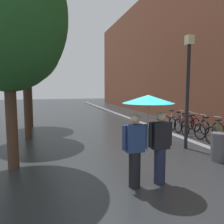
{
  "coord_description": "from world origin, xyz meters",
  "views": [
    {
      "loc": [
        -2.19,
        -4.23,
        2.2
      ],
      "look_at": [
        -0.03,
        3.24,
        1.35
      ],
      "focal_mm": 35.99,
      "sensor_mm": 36.0,
      "label": 1
    }
  ],
  "objects_px": {
    "parked_bicycle_0": "(221,134)",
    "couple_under_umbrella": "(148,125)",
    "parked_bicycle_3": "(187,125)",
    "parked_bicycle_4": "(181,123)",
    "parked_bicycle_1": "(209,130)",
    "parked_bicycle_5": "(175,121)",
    "street_tree_2": "(28,45)",
    "street_tree_1": "(24,41)",
    "litter_bin": "(218,147)",
    "street_tree_0": "(6,15)",
    "parked_bicycle_2": "(195,127)",
    "street_lamp_post": "(188,83)"
  },
  "relations": [
    {
      "from": "street_tree_1",
      "to": "parked_bicycle_0",
      "type": "xyz_separation_m",
      "value": [
        7.46,
        -3.09,
        -3.76
      ]
    },
    {
      "from": "parked_bicycle_5",
      "to": "parked_bicycle_4",
      "type": "bearing_deg",
      "value": -93.57
    },
    {
      "from": "couple_under_umbrella",
      "to": "parked_bicycle_4",
      "type": "bearing_deg",
      "value": 50.87
    },
    {
      "from": "street_tree_0",
      "to": "parked_bicycle_3",
      "type": "distance_m",
      "value": 8.89
    },
    {
      "from": "parked_bicycle_2",
      "to": "parked_bicycle_3",
      "type": "distance_m",
      "value": 0.69
    },
    {
      "from": "parked_bicycle_0",
      "to": "couple_under_umbrella",
      "type": "relative_size",
      "value": 0.54
    },
    {
      "from": "couple_under_umbrella",
      "to": "litter_bin",
      "type": "relative_size",
      "value": 2.4
    },
    {
      "from": "parked_bicycle_0",
      "to": "parked_bicycle_1",
      "type": "relative_size",
      "value": 0.98
    },
    {
      "from": "parked_bicycle_1",
      "to": "parked_bicycle_5",
      "type": "relative_size",
      "value": 1.04
    },
    {
      "from": "street_tree_0",
      "to": "parked_bicycle_0",
      "type": "height_order",
      "value": "street_tree_0"
    },
    {
      "from": "parked_bicycle_1",
      "to": "parked_bicycle_4",
      "type": "bearing_deg",
      "value": 88.8
    },
    {
      "from": "street_tree_0",
      "to": "parked_bicycle_0",
      "type": "relative_size",
      "value": 5.44
    },
    {
      "from": "street_tree_2",
      "to": "litter_bin",
      "type": "distance_m",
      "value": 10.66
    },
    {
      "from": "parked_bicycle_0",
      "to": "parked_bicycle_1",
      "type": "bearing_deg",
      "value": 85.31
    },
    {
      "from": "parked_bicycle_3",
      "to": "street_tree_2",
      "type": "bearing_deg",
      "value": 152.54
    },
    {
      "from": "parked_bicycle_3",
      "to": "parked_bicycle_5",
      "type": "height_order",
      "value": "same"
    },
    {
      "from": "parked_bicycle_0",
      "to": "litter_bin",
      "type": "height_order",
      "value": "parked_bicycle_0"
    },
    {
      "from": "parked_bicycle_3",
      "to": "parked_bicycle_5",
      "type": "bearing_deg",
      "value": 82.94
    },
    {
      "from": "parked_bicycle_2",
      "to": "litter_bin",
      "type": "xyz_separation_m",
      "value": [
        -1.64,
        -3.35,
        0.05
      ]
    },
    {
      "from": "street_tree_1",
      "to": "parked_bicycle_4",
      "type": "height_order",
      "value": "street_tree_1"
    },
    {
      "from": "parked_bicycle_0",
      "to": "street_lamp_post",
      "type": "distance_m",
      "value": 2.71
    },
    {
      "from": "street_tree_2",
      "to": "couple_under_umbrella",
      "type": "distance_m",
      "value": 9.91
    },
    {
      "from": "parked_bicycle_0",
      "to": "street_tree_0",
      "type": "bearing_deg",
      "value": -174.63
    },
    {
      "from": "parked_bicycle_3",
      "to": "parked_bicycle_4",
      "type": "distance_m",
      "value": 0.69
    },
    {
      "from": "street_tree_1",
      "to": "street_tree_2",
      "type": "distance_m",
      "value": 3.11
    },
    {
      "from": "street_tree_0",
      "to": "parked_bicycle_4",
      "type": "xyz_separation_m",
      "value": [
        7.67,
        3.65,
        -3.67
      ]
    },
    {
      "from": "parked_bicycle_0",
      "to": "litter_bin",
      "type": "xyz_separation_m",
      "value": [
        -1.72,
        -1.77,
        0.05
      ]
    },
    {
      "from": "street_tree_1",
      "to": "parked_bicycle_5",
      "type": "distance_m",
      "value": 8.51
    },
    {
      "from": "parked_bicycle_2",
      "to": "street_lamp_post",
      "type": "bearing_deg",
      "value": -133.16
    },
    {
      "from": "parked_bicycle_1",
      "to": "litter_bin",
      "type": "bearing_deg",
      "value": -124.84
    },
    {
      "from": "parked_bicycle_1",
      "to": "parked_bicycle_5",
      "type": "distance_m",
      "value": 2.88
    },
    {
      "from": "parked_bicycle_1",
      "to": "parked_bicycle_5",
      "type": "height_order",
      "value": "same"
    },
    {
      "from": "street_tree_2",
      "to": "parked_bicycle_3",
      "type": "relative_size",
      "value": 5.84
    },
    {
      "from": "street_tree_0",
      "to": "parked_bicycle_4",
      "type": "height_order",
      "value": "street_tree_0"
    },
    {
      "from": "street_tree_2",
      "to": "street_tree_1",
      "type": "bearing_deg",
      "value": -88.15
    },
    {
      "from": "parked_bicycle_5",
      "to": "litter_bin",
      "type": "relative_size",
      "value": 1.29
    },
    {
      "from": "parked_bicycle_0",
      "to": "parked_bicycle_1",
      "type": "xyz_separation_m",
      "value": [
        0.06,
        0.79,
        0.0
      ]
    },
    {
      "from": "street_tree_1",
      "to": "litter_bin",
      "type": "relative_size",
      "value": 7.03
    },
    {
      "from": "street_tree_2",
      "to": "couple_under_umbrella",
      "type": "xyz_separation_m",
      "value": [
        3.06,
        -8.9,
        -3.12
      ]
    },
    {
      "from": "street_tree_0",
      "to": "street_tree_1",
      "type": "distance_m",
      "value": 3.8
    },
    {
      "from": "street_tree_1",
      "to": "couple_under_umbrella",
      "type": "xyz_separation_m",
      "value": [
        2.96,
        -5.81,
        -2.76
      ]
    },
    {
      "from": "couple_under_umbrella",
      "to": "street_tree_0",
      "type": "bearing_deg",
      "value": 146.65
    },
    {
      "from": "parked_bicycle_2",
      "to": "street_tree_0",
      "type": "bearing_deg",
      "value": -163.02
    },
    {
      "from": "street_tree_2",
      "to": "parked_bicycle_3",
      "type": "height_order",
      "value": "street_tree_2"
    },
    {
      "from": "parked_bicycle_3",
      "to": "litter_bin",
      "type": "height_order",
      "value": "parked_bicycle_3"
    },
    {
      "from": "street_tree_1",
      "to": "parked_bicycle_5",
      "type": "height_order",
      "value": "street_tree_1"
    },
    {
      "from": "parked_bicycle_1",
      "to": "parked_bicycle_3",
      "type": "bearing_deg",
      "value": 93.29
    },
    {
      "from": "parked_bicycle_5",
      "to": "street_lamp_post",
      "type": "xyz_separation_m",
      "value": [
        -1.99,
        -3.96,
        1.98
      ]
    },
    {
      "from": "street_tree_0",
      "to": "couple_under_umbrella",
      "type": "height_order",
      "value": "street_tree_0"
    },
    {
      "from": "parked_bicycle_0",
      "to": "parked_bicycle_3",
      "type": "relative_size",
      "value": 1.01
    }
  ]
}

